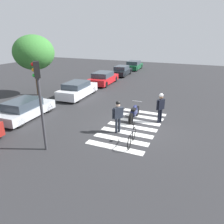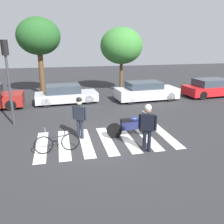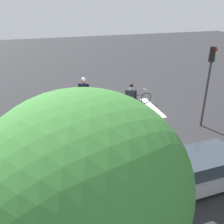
# 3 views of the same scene
# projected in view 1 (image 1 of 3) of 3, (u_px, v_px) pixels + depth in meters

# --- Properties ---
(ground_plane) EXTENTS (60.00, 60.00, 0.00)m
(ground_plane) POSITION_uv_depth(u_px,v_px,m) (132.00, 127.00, 12.78)
(ground_plane) COLOR #2B2B2D
(police_motorcycle) EXTENTS (2.17, 0.62, 1.05)m
(police_motorcycle) POSITION_uv_depth(u_px,v_px,m) (134.00, 113.00, 13.69)
(police_motorcycle) COLOR black
(police_motorcycle) RESTS_ON ground_plane
(leaning_bicycle) EXTENTS (1.72, 0.46, 1.02)m
(leaning_bicycle) POSITION_uv_depth(u_px,v_px,m) (132.00, 137.00, 10.63)
(leaning_bicycle) COLOR black
(leaning_bicycle) RESTS_ON ground_plane
(officer_on_foot) EXTENTS (0.57, 0.47, 1.85)m
(officer_on_foot) POSITION_uv_depth(u_px,v_px,m) (118.00, 114.00, 11.67)
(officer_on_foot) COLOR #1E232D
(officer_on_foot) RESTS_ON ground_plane
(officer_by_motorcycle) EXTENTS (0.62, 0.42, 1.88)m
(officer_by_motorcycle) POSITION_uv_depth(u_px,v_px,m) (161.00, 106.00, 13.00)
(officer_by_motorcycle) COLOR black
(officer_by_motorcycle) RESTS_ON ground_plane
(crosswalk_stripes) EXTENTS (5.85, 3.02, 0.01)m
(crosswalk_stripes) POSITION_uv_depth(u_px,v_px,m) (132.00, 127.00, 12.78)
(crosswalk_stripes) COLOR silver
(crosswalk_stripes) RESTS_ON ground_plane
(car_silver_sedan) EXTENTS (4.20, 1.93, 1.25)m
(car_silver_sedan) POSITION_uv_depth(u_px,v_px,m) (25.00, 109.00, 13.92)
(car_silver_sedan) COLOR black
(car_silver_sedan) RESTS_ON ground_plane
(car_white_van) EXTENTS (4.44, 2.02, 1.33)m
(car_white_van) POSITION_uv_depth(u_px,v_px,m) (78.00, 90.00, 18.54)
(car_white_van) COLOR black
(car_white_van) RESTS_ON ground_plane
(car_red_convertible) EXTENTS (4.52, 2.16, 1.32)m
(car_red_convertible) POSITION_uv_depth(u_px,v_px,m) (103.00, 78.00, 23.27)
(car_red_convertible) COLOR black
(car_red_convertible) RESTS_ON ground_plane
(car_black_suv) EXTENTS (4.07, 1.89, 1.26)m
(car_black_suv) POSITION_uv_depth(u_px,v_px,m) (122.00, 71.00, 27.95)
(car_black_suv) COLOR black
(car_black_suv) RESTS_ON ground_plane
(car_green_compact) EXTENTS (4.27, 2.09, 1.31)m
(car_green_compact) POSITION_uv_depth(u_px,v_px,m) (134.00, 65.00, 32.50)
(car_green_compact) COLOR black
(car_green_compact) RESTS_ON ground_plane
(traffic_light_pole) EXTENTS (0.34, 0.35, 4.14)m
(traffic_light_pole) POSITION_uv_depth(u_px,v_px,m) (39.00, 93.00, 9.32)
(traffic_light_pole) COLOR #38383D
(traffic_light_pole) RESTS_ON ground_plane
(street_tree_far) EXTENTS (3.40, 3.40, 5.14)m
(street_tree_far) POSITION_uv_depth(u_px,v_px,m) (34.00, 53.00, 18.07)
(street_tree_far) COLOR brown
(street_tree_far) RESTS_ON ground_plane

